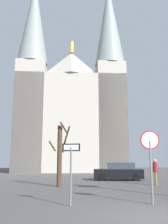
{
  "coord_description": "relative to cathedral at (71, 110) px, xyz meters",
  "views": [
    {
      "loc": [
        -3.14,
        -7.24,
        1.56
      ],
      "look_at": [
        -0.04,
        17.48,
        6.46
      ],
      "focal_mm": 40.57,
      "sensor_mm": 36.0,
      "label": 1
    }
  ],
  "objects": [
    {
      "name": "ground_plane",
      "position": [
        0.22,
        -33.64,
        -9.95
      ],
      "size": [
        120.0,
        120.0,
        0.0
      ],
      "primitive_type": "plane",
      "color": "#514F4C"
    },
    {
      "name": "cathedral",
      "position": [
        0.0,
        0.0,
        0.0
      ],
      "size": [
        17.49,
        14.45,
        32.15
      ],
      "color": "#BCB5A5",
      "rests_on": "ground"
    },
    {
      "name": "stop_sign",
      "position": [
        0.84,
        -31.42,
        -8.03
      ],
      "size": [
        0.73,
        0.16,
        2.75
      ],
      "color": "slate",
      "rests_on": "ground"
    },
    {
      "name": "one_way_arrow_sign",
      "position": [
        -2.21,
        -31.42,
        -8.5
      ],
      "size": [
        0.65,
        0.25,
        2.22
      ],
      "color": "slate",
      "rests_on": "ground"
    },
    {
      "name": "bare_tree",
      "position": [
        -2.41,
        -24.22,
        -7.85
      ],
      "size": [
        1.4,
        1.38,
        4.1
      ],
      "color": "#473323",
      "rests_on": "ground"
    },
    {
      "name": "parked_car_near_black",
      "position": [
        2.79,
        -19.17,
        -9.25
      ],
      "size": [
        4.39,
        2.53,
        1.47
      ],
      "color": "black",
      "rests_on": "ground"
    },
    {
      "name": "pedestrian_walking",
      "position": [
        4.1,
        -23.98,
        -8.89
      ],
      "size": [
        0.32,
        0.32,
        1.74
      ],
      "color": "olive",
      "rests_on": "ground"
    }
  ]
}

